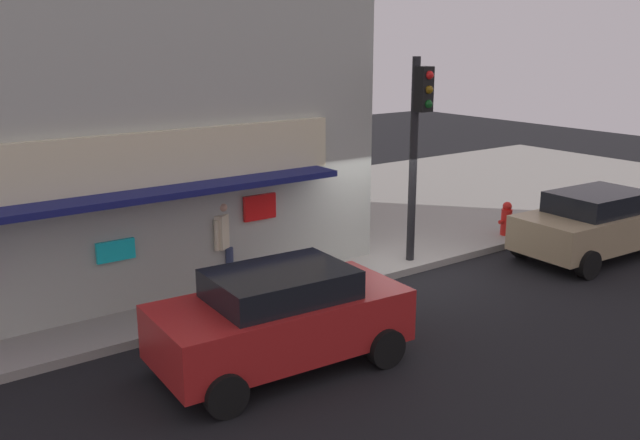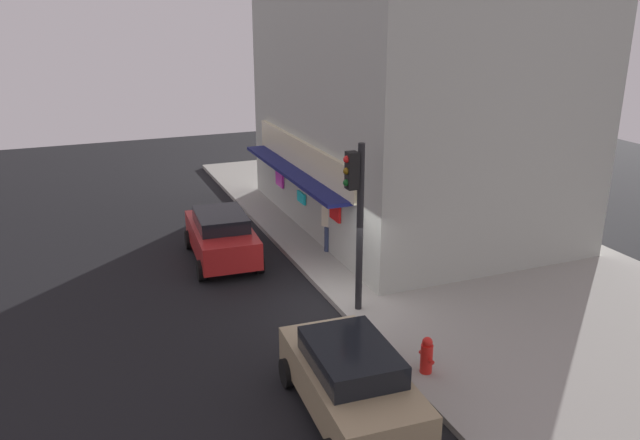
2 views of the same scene
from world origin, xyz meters
The scene contains 11 objects.
ground_plane centered at (0.00, 0.00, 0.00)m, with size 50.97×50.97×0.00m, color black.
sidewalk centered at (0.00, 5.12, 0.08)m, with size 33.98×10.23×0.16m, color gray.
corner_building centered at (-5.72, 5.35, 4.53)m, with size 11.80×8.94×8.74m.
traffic_light centered at (0.66, 0.35, 3.09)m, with size 0.32×0.58×4.54m.
fire_hydrant centered at (4.07, 0.52, 0.58)m, with size 0.52×0.28×0.87m.
trash_can centered at (-7.70, 2.29, 0.55)m, with size 0.50×0.50×0.78m, color #2D2D2D.
pedestrian centered at (-3.63, 1.40, 1.15)m, with size 0.56×0.45×1.78m.
potted_plant_by_doorway centered at (-2.08, 2.66, 0.80)m, with size 0.76×0.76×1.08m.
potted_plant_by_window centered at (-3.21, 2.59, 0.80)m, with size 0.73×0.73×1.09m.
parked_car_tan centered at (4.67, -1.61, 0.83)m, with size 4.20×2.21×1.60m.
parked_car_red centered at (-4.49, -2.02, 0.85)m, with size 4.10×2.23×1.62m.
Camera 1 is at (-10.06, -10.64, 5.12)m, focal length 39.38 mm.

